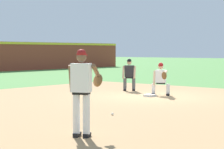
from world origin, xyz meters
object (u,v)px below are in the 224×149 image
at_px(baseball, 112,114).
at_px(pitcher, 83,87).
at_px(first_baseman, 161,78).
at_px(umpire, 129,73).
at_px(first_base_bag, 150,95).

bearing_deg(baseball, pitcher, -151.29).
height_order(baseball, pitcher, pitcher).
height_order(first_baseman, umpire, umpire).
bearing_deg(first_baseman, baseball, -159.79).
height_order(first_base_bag, baseball, first_base_bag).
relative_size(baseball, umpire, 0.05).
relative_size(baseball, first_baseman, 0.06).
bearing_deg(pitcher, first_baseman, 23.22).
distance_m(baseball, pitcher, 3.31).
relative_size(first_base_bag, first_baseman, 0.28).
bearing_deg(umpire, pitcher, -147.31).
xyz_separation_m(first_base_bag, baseball, (-4.78, -2.10, -0.01)).
distance_m(first_base_bag, baseball, 5.22).
distance_m(baseball, umpire, 7.49).
xyz_separation_m(pitcher, umpire, (8.91, 5.72, -0.27)).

